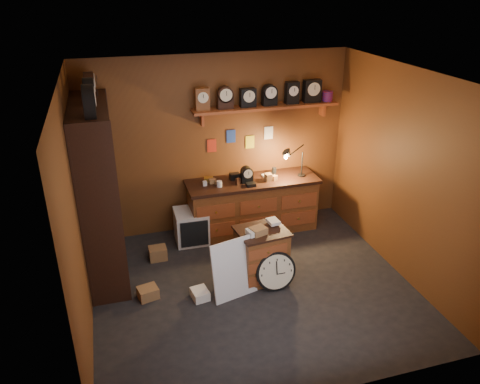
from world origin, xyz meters
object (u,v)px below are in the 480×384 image
workbench (252,202)px  low_cabinet (262,252)px  big_round_clock (276,271)px  shelving_unit (96,186)px

workbench → low_cabinet: (-0.29, -1.28, -0.08)m
workbench → big_round_clock: size_ratio=3.82×
shelving_unit → workbench: shelving_unit is taller
shelving_unit → workbench: (2.25, 0.49, -0.78)m
low_cabinet → big_round_clock: size_ratio=1.53×
workbench → shelving_unit: bearing=-167.6°
low_cabinet → workbench: bearing=70.9°
workbench → low_cabinet: workbench is taller
workbench → big_round_clock: (-0.19, -1.56, -0.21)m
shelving_unit → workbench: 2.43m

